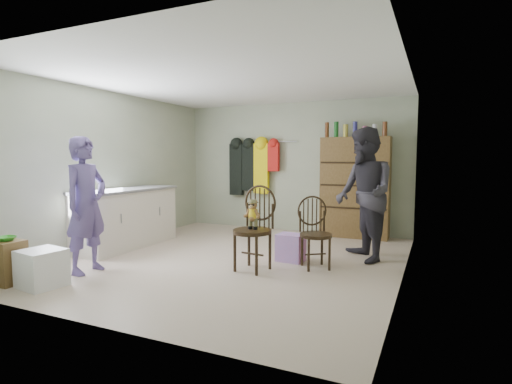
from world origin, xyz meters
The scene contains 13 objects.
ground_plane centered at (0.00, 0.00, 0.00)m, with size 5.00×5.00×0.00m, color beige.
room_walls centered at (0.00, 0.53, 1.58)m, with size 5.00×5.00×5.00m.
counter centered at (-1.95, 0.00, 0.47)m, with size 0.64×1.86×0.94m.
stool centered at (-1.85, -2.05, 0.25)m, with size 0.35×0.30×0.50m, color brown.
bowl centered at (-1.85, -2.05, 0.52)m, with size 0.20×0.20×0.05m, color green.
plastic_tub centered at (-1.39, -1.96, 0.21)m, with size 0.44×0.42×0.42m, color white.
chair_front centered at (0.48, -0.35, 0.61)m, with size 0.54×0.54×1.08m.
chair_far centered at (1.15, 0.07, 0.50)m, with size 0.58×0.58×0.93m.
striped_bag centered at (0.77, 0.23, 0.19)m, with size 0.36×0.28×0.38m, color pink.
person_left centered at (-1.38, -1.32, 0.85)m, with size 0.62×0.41×1.70m, color #5C4D8D.
person_right centered at (1.68, 0.68, 0.93)m, with size 0.90×0.70×1.86m, color #2D2B33.
dresser centered at (1.25, 2.30, 0.91)m, with size 1.20×0.39×2.08m.
coat_rack centered at (-0.83, 2.38, 1.25)m, with size 1.42×0.12×1.09m.
Camera 1 is at (2.58, -4.94, 1.44)m, focal length 28.00 mm.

